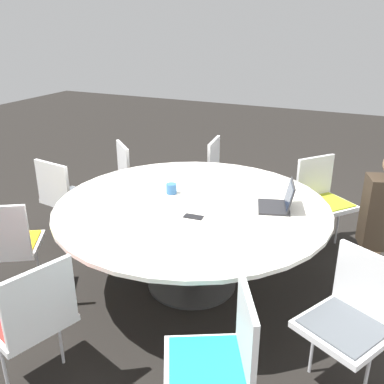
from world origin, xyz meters
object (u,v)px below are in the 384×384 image
at_px(chair_2, 225,172).
at_px(chair_3, 136,174).
at_px(laptop, 280,202).
at_px(coffee_cup, 171,189).
at_px(chair_5, 7,242).
at_px(chair_4, 65,194).
at_px(handbag, 190,197).
at_px(chair_1, 322,195).
at_px(chair_7, 220,356).
at_px(chair_8, 352,314).
at_px(cell_phone, 193,217).
at_px(chair_6, 32,314).

distance_m(chair_2, chair_3, 0.97).
bearing_deg(laptop, coffee_cup, -102.58).
xyz_separation_m(chair_2, laptop, (1.19, 0.89, 0.26)).
bearing_deg(chair_5, chair_4, 72.72).
relative_size(chair_2, coffee_cup, 9.95).
height_order(chair_3, handbag, chair_3).
xyz_separation_m(chair_1, chair_7, (2.36, -0.13, 0.00)).
distance_m(chair_4, coffee_cup, 1.19).
xyz_separation_m(chair_4, chair_8, (0.76, 2.68, 0.00)).
bearing_deg(chair_8, chair_1, -47.81).
bearing_deg(coffee_cup, chair_1, 132.74).
bearing_deg(chair_3, handbag, 92.37).
height_order(chair_7, cell_phone, chair_7).
xyz_separation_m(chair_6, cell_phone, (-1.14, 0.49, 0.21)).
height_order(chair_5, cell_phone, chair_5).
relative_size(chair_6, coffee_cup, 9.95).
bearing_deg(coffee_cup, chair_3, -132.96).
xyz_separation_m(chair_2, cell_phone, (1.61, 0.35, 0.21)).
xyz_separation_m(chair_8, coffee_cup, (-0.74, -1.52, 0.25)).
relative_size(chair_5, coffee_cup, 9.95).
relative_size(laptop, coffee_cup, 3.93).
xyz_separation_m(chair_1, chair_2, (-0.26, -1.08, 0.00)).
bearing_deg(chair_7, chair_8, -70.08).
distance_m(chair_2, chair_4, 1.70).
bearing_deg(chair_8, chair_2, -24.60).
relative_size(chair_3, chair_8, 1.00).
bearing_deg(chair_2, chair_1, 69.53).
xyz_separation_m(chair_5, chair_8, (-0.18, 2.45, 0.00)).
distance_m(chair_1, chair_8, 1.80).
height_order(chair_5, chair_8, same).
distance_m(chair_8, laptop, 1.06).
relative_size(chair_2, chair_8, 1.00).
relative_size(chair_6, chair_7, 1.00).
bearing_deg(chair_2, chair_7, 12.90).
height_order(coffee_cup, handbag, coffee_cup).
bearing_deg(coffee_cup, handbag, -161.97).
bearing_deg(coffee_cup, chair_4, -91.07).
height_order(chair_4, chair_6, same).
relative_size(chair_2, laptop, 2.53).
relative_size(chair_1, chair_5, 1.00).
bearing_deg(chair_4, chair_6, -47.00).
bearing_deg(chair_3, chair_1, 49.42).
bearing_deg(cell_phone, laptop, 127.89).
relative_size(chair_5, chair_8, 1.00).
bearing_deg(chair_1, coffee_cup, -7.92).
distance_m(chair_3, chair_4, 0.82).
distance_m(chair_6, coffee_cup, 1.52).
xyz_separation_m(chair_6, chair_8, (-0.75, 1.65, 0.00)).
relative_size(chair_4, chair_5, 1.00).
distance_m(chair_2, chair_6, 2.76).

